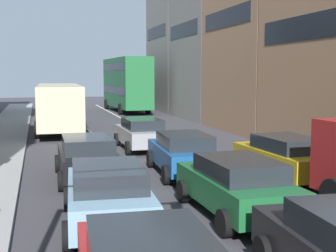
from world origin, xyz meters
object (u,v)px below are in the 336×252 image
Objects in this scene: bus_far_queue_secondary at (126,82)px; sedan_right_lane_behind_truck at (285,156)px; coupe_centre_lane_fourth at (142,133)px; sedan_left_lane_third at (87,157)px; traffic_light_pole at (71,46)px; hatchback_centre_lane_third at (183,152)px; wagon_left_lane_second at (108,194)px; bus_mid_queue_primary at (59,103)px; sedan_centre_lane_second at (237,185)px.

sedan_right_lane_behind_truck is at bearing 177.56° from bus_far_queue_secondary.
coupe_centre_lane_fourth is at bearing 21.68° from sedan_right_lane_behind_truck.
sedan_left_lane_third is at bearing 151.03° from coupe_centre_lane_fourth.
traffic_light_pole reaches higher than hatchback_centre_lane_third.
bus_mid_queue_primary is (-0.27, 19.31, 0.96)m from wagon_left_lane_second.
traffic_light_pole is 1.26× the size of sedan_right_lane_behind_truck.
wagon_left_lane_second is at bearing 89.60° from sedan_centre_lane_second.
traffic_light_pole is 12.95m from sedan_right_lane_behind_truck.
sedan_left_lane_third is 0.41× the size of bus_far_queue_secondary.
bus_mid_queue_primary is at bearing 20.81° from sedan_right_lane_behind_truck.
bus_far_queue_secondary reaches higher than sedan_right_lane_behind_truck.
sedan_right_lane_behind_truck is 30.10m from bus_far_queue_secondary.
bus_mid_queue_primary is at bearing 17.73° from hatchback_centre_lane_third.
sedan_left_lane_third is 6.60m from coupe_centre_lane_fourth.
sedan_centre_lane_second and hatchback_centre_lane_third have the same top height.
traffic_light_pole is 18.27m from coupe_centre_lane_fourth.
wagon_left_lane_second is at bearing 115.23° from sedan_right_lane_behind_truck.
traffic_light_pole is at bearing 173.20° from wagon_left_lane_second.
bus_mid_queue_primary reaches higher than sedan_centre_lane_second.
coupe_centre_lane_fourth and sedan_right_lane_behind_truck have the same top height.
sedan_left_lane_third is at bearing 31.46° from sedan_centre_lane_second.
bus_mid_queue_primary reaches higher than hatchback_centre_lane_third.
hatchback_centre_lane_third is at bearing -2.65° from sedan_centre_lane_second.
traffic_light_pole reaches higher than coupe_centre_lane_fourth.
sedan_right_lane_behind_truck is at bearing -115.09° from hatchback_centre_lane_third.
sedan_centre_lane_second is at bearing 179.88° from coupe_centre_lane_fourth.
sedan_centre_lane_second is at bearing -178.56° from hatchback_centre_lane_third.
hatchback_centre_lane_third is at bearing 59.40° from sedan_right_lane_behind_truck.
bus_mid_queue_primary is 1.00× the size of bus_far_queue_secondary.
bus_far_queue_secondary is at bearing -7.46° from wagon_left_lane_second.
sedan_right_lane_behind_truck is at bearing -155.36° from bus_mid_queue_primary.
sedan_right_lane_behind_truck is 0.41× the size of bus_mid_queue_primary.
bus_mid_queue_primary is at bearing 9.50° from sedan_centre_lane_second.
coupe_centre_lane_fourth is at bearing -28.03° from sedan_left_lane_third.
sedan_centre_lane_second is 10.90m from coupe_centre_lane_fourth.
coupe_centre_lane_fourth is at bearing 5.65° from hatchback_centre_lane_third.
wagon_left_lane_second is 11.38m from coupe_centre_lane_fourth.
traffic_light_pole is 1.25× the size of wagon_left_lane_second.
hatchback_centre_lane_third is at bearing -163.94° from bus_mid_queue_primary.
hatchback_centre_lane_third and coupe_centre_lane_fourth have the same top height.
sedan_right_lane_behind_truck is at bearing 52.13° from traffic_light_pole.
coupe_centre_lane_fourth is 22.85m from bus_far_queue_secondary.
traffic_light_pole is 7.31m from wagon_left_lane_second.
bus_far_queue_secondary is at bearing -12.68° from sedan_left_lane_third.
coupe_centre_lane_fourth is at bearing -0.39° from sedan_centre_lane_second.
sedan_right_lane_behind_truck is (3.10, -1.67, 0.00)m from hatchback_centre_lane_third.
hatchback_centre_lane_third is at bearing 171.32° from bus_far_queue_secondary.
sedan_right_lane_behind_truck is (3.35, -7.53, 0.00)m from coupe_centre_lane_fourth.
wagon_left_lane_second is at bearing 149.19° from hatchback_centre_lane_third.
coupe_centre_lane_fourth is (4.38, 17.47, -3.02)m from traffic_light_pole.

